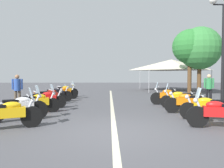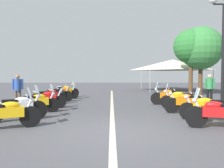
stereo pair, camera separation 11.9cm
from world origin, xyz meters
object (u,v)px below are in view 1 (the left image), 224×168
(motorcycle_left_row_1, at_px, (18,107))
(street_lamp_twin_globe, at_px, (224,34))
(motorcycle_left_row_2, at_px, (36,102))
(motorcycle_right_row_4, at_px, (170,96))
(traffic_cone_0, at_px, (34,97))
(motorcycle_right_row_2, at_px, (189,102))
(motorcycle_right_row_1, at_px, (210,108))
(motorcycle_left_row_0, at_px, (6,114))
(roadside_tree_1, at_px, (200,48))
(motorcycle_right_row_3, at_px, (181,99))
(event_tent, at_px, (171,65))
(motorcycle_left_row_3, at_px, (44,99))
(motorcycle_left_row_5, at_px, (55,94))
(motorcycle_right_row_0, at_px, (220,113))
(bystander_1, at_px, (17,88))
(roadside_tree_0, at_px, (190,47))
(motorcycle_left_row_6, at_px, (62,92))
(motorcycle_left_row_7, at_px, (64,91))
(bystander_0, at_px, (209,86))
(motorcycle_left_row_4, at_px, (49,96))

(motorcycle_left_row_1, distance_m, street_lamp_twin_globe, 8.41)
(motorcycle_left_row_2, xyz_separation_m, motorcycle_right_row_4, (2.42, -6.30, 0.02))
(street_lamp_twin_globe, bearing_deg, traffic_cone_0, 65.15)
(motorcycle_right_row_2, relative_size, street_lamp_twin_globe, 0.43)
(motorcycle_right_row_1, distance_m, traffic_cone_0, 9.80)
(motorcycle_right_row_4, bearing_deg, traffic_cone_0, 4.56)
(motorcycle_left_row_0, height_order, roadside_tree_1, roadside_tree_1)
(motorcycle_right_row_1, relative_size, motorcycle_right_row_3, 1.01)
(motorcycle_left_row_1, xyz_separation_m, traffic_cone_0, (5.61, 1.38, -0.18))
(motorcycle_right_row_2, relative_size, event_tent, 0.32)
(motorcycle_right_row_4, height_order, roadside_tree_1, roadside_tree_1)
(motorcycle_left_row_3, distance_m, motorcycle_left_row_5, 2.61)
(motorcycle_left_row_0, relative_size, motorcycle_right_row_0, 0.98)
(motorcycle_left_row_5, bearing_deg, motorcycle_right_row_3, -40.56)
(bystander_1, bearing_deg, motorcycle_right_row_1, -127.56)
(roadside_tree_0, bearing_deg, bystander_1, 119.88)
(motorcycle_left_row_0, distance_m, motorcycle_right_row_1, 6.64)
(motorcycle_left_row_3, bearing_deg, motorcycle_left_row_6, 70.72)
(motorcycle_left_row_7, height_order, motorcycle_right_row_4, motorcycle_right_row_4)
(motorcycle_left_row_2, distance_m, motorcycle_right_row_2, 6.36)
(roadside_tree_0, bearing_deg, motorcycle_right_row_4, 151.66)
(motorcycle_right_row_3, xyz_separation_m, event_tent, (11.96, -2.96, 2.19))
(motorcycle_left_row_5, height_order, roadside_tree_1, roadside_tree_1)
(motorcycle_left_row_0, relative_size, motorcycle_right_row_2, 0.95)
(street_lamp_twin_globe, distance_m, roadside_tree_0, 8.87)
(motorcycle_left_row_0, distance_m, street_lamp_twin_globe, 8.55)
(motorcycle_left_row_0, relative_size, motorcycle_left_row_5, 1.00)
(bystander_0, bearing_deg, motorcycle_left_row_0, 145.19)
(bystander_1, height_order, roadside_tree_0, roadside_tree_0)
(motorcycle_right_row_0, height_order, street_lamp_twin_globe, street_lamp_twin_globe)
(motorcycle_left_row_7, height_order, motorcycle_right_row_2, motorcycle_right_row_2)
(motorcycle_left_row_5, xyz_separation_m, traffic_cone_0, (0.29, 1.35, -0.17))
(motorcycle_left_row_4, distance_m, motorcycle_right_row_0, 8.39)
(motorcycle_left_row_2, relative_size, motorcycle_left_row_6, 0.96)
(motorcycle_right_row_0, relative_size, motorcycle_right_row_2, 0.97)
(motorcycle_left_row_3, xyz_separation_m, motorcycle_right_row_2, (-1.32, -6.37, 0.01))
(bystander_0, xyz_separation_m, event_tent, (10.20, -0.82, 1.69))
(motorcycle_left_row_5, xyz_separation_m, bystander_1, (-1.74, 1.50, 0.48))
(motorcycle_left_row_1, distance_m, motorcycle_left_row_4, 4.13)
(motorcycle_right_row_2, relative_size, motorcycle_right_row_4, 0.97)
(motorcycle_left_row_0, bearing_deg, motorcycle_right_row_1, -14.26)
(motorcycle_right_row_2, distance_m, roadside_tree_0, 9.81)
(bystander_0, bearing_deg, motorcycle_right_row_2, 165.72)
(motorcycle_left_row_4, height_order, traffic_cone_0, motorcycle_left_row_4)
(street_lamp_twin_globe, xyz_separation_m, traffic_cone_0, (4.26, 9.19, -2.99))
(motorcycle_left_row_2, bearing_deg, motorcycle_left_row_0, -114.01)
(motorcycle_left_row_6, bearing_deg, motorcycle_left_row_3, -113.09)
(motorcycle_left_row_3, bearing_deg, motorcycle_right_row_4, -8.59)
(roadside_tree_1, bearing_deg, bystander_0, 162.51)
(motorcycle_right_row_0, distance_m, event_tent, 16.36)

